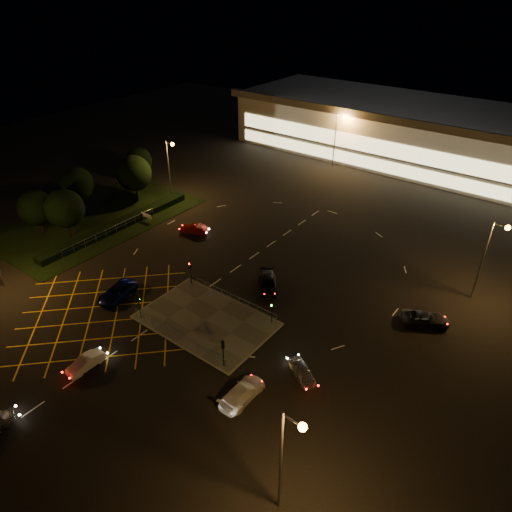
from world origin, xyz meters
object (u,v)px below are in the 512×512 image
Objects in this scene: car_far_dkgrey at (268,283)px; signal_se at (223,348)px; signal_ne at (272,306)px; car_circ_red at (194,229)px; car_approach_white at (242,393)px; car_queue_white at (85,363)px; signal_sw at (139,301)px; car_east_grey at (426,319)px; signal_nw at (190,269)px; car_left_blue at (117,292)px; car_right_silver at (302,372)px.

signal_se is at bearing -113.06° from car_far_dkgrey.
car_far_dkgrey is (-4.10, 5.00, -1.63)m from signal_ne.
car_approach_white is at bearing 29.16° from car_circ_red.
signal_se is at bearing 38.53° from car_queue_white.
signal_sw is 0.63× the size of car_east_grey.
signal_se is 0.63× the size of car_east_grey.
signal_nw is at bearing 96.02° from car_queue_white.
car_right_silver is (23.92, 2.50, -0.08)m from car_left_blue.
signal_sw is at bearing 132.55° from car_right_silver.
car_right_silver is 0.91× the size of car_circ_red.
car_approach_white is (14.38, 6.17, 0.11)m from car_queue_white.
signal_ne reaches higher than car_queue_white.
signal_ne is 18.63m from car_left_blue.
signal_nw is 19.37m from car_right_silver.
car_queue_white is 0.75× the size of car_far_dkgrey.
car_queue_white is 27.83m from car_circ_red.
car_east_grey is (13.33, 10.00, -1.67)m from signal_ne.
car_circ_red is at bearing 132.16° from signal_nw.
signal_se is 17.27m from car_left_blue.
car_right_silver is 0.75× the size of car_approach_white.
car_right_silver is 15.96m from car_east_grey.
car_approach_white reaches higher than car_circ_red.
car_left_blue is (-17.17, -7.04, -1.64)m from signal_ne.
signal_nw is (-12.00, 7.99, 0.00)m from signal_se.
signal_se is 14.41m from signal_nw.
signal_se is 7.99m from signal_ne.
car_queue_white is 0.91× the size of car_circ_red.
signal_se is at bearing -33.65° from signal_nw.
car_approach_white is at bearing 172.88° from signal_sw.
signal_nw is 8.89m from car_left_blue.
signal_nw is 16.30m from car_queue_white.
car_queue_white is 0.76× the size of car_east_grey.
signal_nw is 18.81m from car_approach_white.
car_left_blue is at bearing -177.94° from car_far_dkgrey.
car_right_silver is at bearing 40.38° from car_circ_red.
car_right_silver is (17.26, 11.59, 0.02)m from car_queue_white.
signal_ne is (12.00, 7.99, 0.00)m from signal_sw.
signal_sw reaches higher than car_right_silver.
signal_ne is 0.62× the size of car_far_dkgrey.
signal_sw and signal_nw have the same top height.
signal_ne is 0.60× the size of car_left_blue.
car_approach_white reaches higher than car_east_grey.
signal_ne reaches higher than car_east_grey.
car_right_silver is (18.75, -4.55, -1.72)m from signal_nw.
car_left_blue is (-5.17, 0.95, -1.64)m from signal_sw.
signal_nw is 0.62× the size of car_approach_white.
signal_nw reaches higher than car_left_blue.
signal_nw is 27.28m from car_east_grey.
signal_nw is at bearing 42.03° from car_left_blue.
signal_ne is at bearing -91.22° from car_far_dkgrey.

